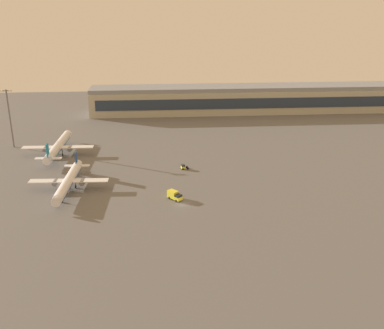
# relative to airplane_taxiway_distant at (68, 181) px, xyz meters

# --- Properties ---
(ground_plane) EXTENTS (416.00, 416.00, 0.00)m
(ground_plane) POSITION_rel_airplane_taxiway_distant_xyz_m (41.20, -15.50, -3.63)
(ground_plane) COLOR #605E5B
(terminal_building) EXTENTS (194.07, 22.40, 16.40)m
(terminal_building) POSITION_rel_airplane_taxiway_distant_xyz_m (89.71, 117.53, 4.47)
(terminal_building) COLOR #B2AD99
(terminal_building) RESTS_ON ground
(airplane_taxiway_distant) EXTENTS (29.08, 37.38, 9.59)m
(airplane_taxiway_distant) POSITION_rel_airplane_taxiway_distant_xyz_m (0.00, 0.00, 0.00)
(airplane_taxiway_distant) COLOR white
(airplane_taxiway_distant) RESTS_ON ground
(airplane_terminal_side) EXTENTS (31.86, 40.97, 10.52)m
(airplane_terminal_side) POSITION_rel_airplane_taxiway_distant_xyz_m (-11.98, 40.90, 0.35)
(airplane_terminal_side) COLOR white
(airplane_terminal_side) RESTS_ON ground
(pushback_tug) EXTENTS (3.39, 2.42, 2.05)m
(pushback_tug) POSITION_rel_airplane_taxiway_distant_xyz_m (43.39, 18.44, -2.56)
(pushback_tug) COLOR yellow
(pushback_tug) RESTS_ON ground
(catering_truck) EXTENTS (5.52, 5.78, 3.05)m
(catering_truck) POSITION_rel_airplane_taxiway_distant_xyz_m (38.55, -11.29, -2.05)
(catering_truck) COLOR yellow
(catering_truck) RESTS_ON ground
(apron_light_central) EXTENTS (4.80, 0.90, 27.63)m
(apron_light_central) POSITION_rel_airplane_taxiway_distant_xyz_m (-35.82, 54.57, 12.06)
(apron_light_central) COLOR slate
(apron_light_central) RESTS_ON ground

